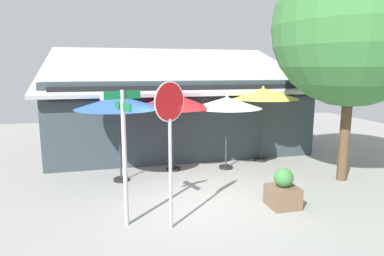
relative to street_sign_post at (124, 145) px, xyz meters
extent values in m
cube|color=gray|center=(1.77, 0.99, -1.76)|extent=(28.00, 28.00, 0.10)
cube|color=#333D42|center=(2.40, 6.88, -0.30)|extent=(9.48, 5.48, 2.82)
cube|color=#B7BABF|center=(2.40, 6.73, 1.56)|extent=(9.98, 5.96, 1.85)
cube|color=black|center=(2.40, 4.09, 0.76)|extent=(8.88, 0.16, 0.44)
cylinder|color=#A8AAB2|center=(0.00, 0.00, -0.30)|extent=(0.09, 0.09, 2.81)
cube|color=#116B38|center=(0.00, 0.00, 1.00)|extent=(0.73, 0.29, 0.16)
cube|color=#116B38|center=(0.00, 0.00, 0.78)|extent=(0.29, 0.73, 0.16)
cube|color=white|center=(-0.38, -0.14, 1.00)|extent=(0.07, 0.05, 0.16)
cylinder|color=#A8AAB2|center=(0.87, -0.36, -0.58)|extent=(0.07, 0.07, 2.26)
cylinder|color=white|center=(0.87, -0.36, 0.89)|extent=(0.66, 0.45, 0.79)
cylinder|color=red|center=(0.87, -0.36, 0.89)|extent=(0.63, 0.43, 0.74)
cylinder|color=black|center=(0.00, 2.87, -1.67)|extent=(0.44, 0.44, 0.08)
cylinder|color=#333335|center=(0.00, 2.87, -0.62)|extent=(0.05, 0.05, 2.17)
cone|color=#2D56B7|center=(0.00, 2.87, 0.60)|extent=(2.43, 2.43, 0.37)
sphere|color=silver|center=(0.00, 2.87, 0.82)|extent=(0.08, 0.08, 0.08)
cylinder|color=black|center=(1.69, 3.53, -1.67)|extent=(0.44, 0.44, 0.08)
cylinder|color=#333335|center=(1.69, 3.53, -0.67)|extent=(0.05, 0.05, 2.07)
cone|color=#B21E23|center=(1.69, 3.53, 0.55)|extent=(2.40, 2.40, 0.46)
sphere|color=silver|center=(1.69, 3.53, 0.81)|extent=(0.08, 0.08, 0.08)
cylinder|color=black|center=(3.39, 3.31, -1.67)|extent=(0.44, 0.44, 0.08)
cylinder|color=#333335|center=(3.39, 3.31, -0.68)|extent=(0.05, 0.05, 2.05)
cone|color=white|center=(3.39, 3.31, 0.46)|extent=(2.23, 2.23, 0.35)
sphere|color=silver|center=(3.39, 3.31, 0.67)|extent=(0.08, 0.08, 0.08)
cylinder|color=black|center=(4.91, 3.87, -1.67)|extent=(0.44, 0.44, 0.08)
cylinder|color=#333335|center=(4.91, 3.87, -0.58)|extent=(0.05, 0.05, 2.26)
cone|color=#EAD14C|center=(4.91, 3.87, 0.69)|extent=(2.43, 2.43, 0.36)
sphere|color=silver|center=(4.91, 3.87, 0.90)|extent=(0.08, 0.08, 0.08)
cylinder|color=brown|center=(6.30, 1.39, -0.35)|extent=(0.29, 0.29, 2.72)
sphere|color=#387538|center=(6.30, 1.39, 2.66)|extent=(4.41, 4.41, 4.41)
cube|color=brown|center=(3.63, 0.06, -1.46)|extent=(0.67, 0.67, 0.49)
sphere|color=#387538|center=(3.63, 0.06, -0.99)|extent=(0.45, 0.45, 0.45)
camera|label=1|loc=(-0.26, -6.62, 1.50)|focal=31.06mm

